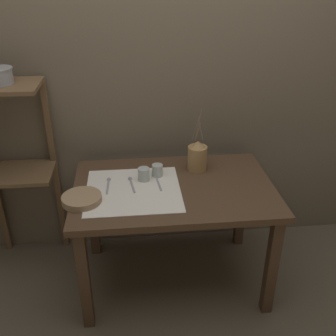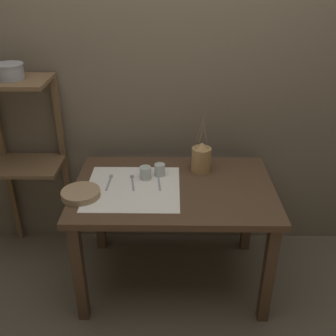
{
  "view_description": "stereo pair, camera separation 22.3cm",
  "coord_description": "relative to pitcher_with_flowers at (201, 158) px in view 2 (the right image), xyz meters",
  "views": [
    {
      "loc": [
        -0.23,
        -1.96,
        1.86
      ],
      "look_at": [
        -0.03,
        0.0,
        0.83
      ],
      "focal_mm": 42.0,
      "sensor_mm": 36.0,
      "label": 1
    },
    {
      "loc": [
        -0.01,
        -1.97,
        1.86
      ],
      "look_at": [
        -0.03,
        0.0,
        0.83
      ],
      "focal_mm": 42.0,
      "sensor_mm": 36.0,
      "label": 2
    }
  ],
  "objects": [
    {
      "name": "ground_plane",
      "position": [
        -0.17,
        -0.19,
        -0.8
      ],
      "size": [
        12.0,
        12.0,
        0.0
      ],
      "primitive_type": "plane",
      "color": "brown"
    },
    {
      "name": "stone_wall_back",
      "position": [
        -0.17,
        0.3,
        0.4
      ],
      "size": [
        7.0,
        0.06,
        2.4
      ],
      "color": "#6B5E4C",
      "rests_on": "ground_plane"
    },
    {
      "name": "wooden_table",
      "position": [
        -0.17,
        -0.19,
        -0.18
      ],
      "size": [
        1.17,
        0.77,
        0.71
      ],
      "color": "#4C3523",
      "rests_on": "ground_plane"
    },
    {
      "name": "wooden_shelf_unit",
      "position": [
        -1.12,
        0.14,
        0.07
      ],
      "size": [
        0.44,
        0.33,
        1.26
      ],
      "color": "brown",
      "rests_on": "ground_plane"
    },
    {
      "name": "linen_cloth",
      "position": [
        -0.4,
        -0.22,
        -0.09
      ],
      "size": [
        0.54,
        0.52,
        0.0
      ],
      "color": "white",
      "rests_on": "wooden_table"
    },
    {
      "name": "pitcher_with_flowers",
      "position": [
        0.0,
        0.0,
        0.0
      ],
      "size": [
        0.12,
        0.12,
        0.4
      ],
      "color": "#A87F4C",
      "rests_on": "wooden_table"
    },
    {
      "name": "wooden_bowl",
      "position": [
        -0.69,
        -0.31,
        -0.07
      ],
      "size": [
        0.22,
        0.22,
        0.04
      ],
      "color": "#9E7F5B",
      "rests_on": "wooden_table"
    },
    {
      "name": "glass_tumbler_near",
      "position": [
        -0.34,
        -0.11,
        -0.05
      ],
      "size": [
        0.07,
        0.07,
        0.08
      ],
      "color": "#B7C1BC",
      "rests_on": "wooden_table"
    },
    {
      "name": "glass_tumbler_far",
      "position": [
        -0.25,
        -0.06,
        -0.05
      ],
      "size": [
        0.07,
        0.07,
        0.07
      ],
      "color": "#B7C1BC",
      "rests_on": "wooden_table"
    },
    {
      "name": "spoon_inner",
      "position": [
        -0.55,
        -0.12,
        -0.08
      ],
      "size": [
        0.02,
        0.17,
        0.02
      ],
      "color": "#939399",
      "rests_on": "wooden_table"
    },
    {
      "name": "spoon_outer",
      "position": [
        -0.42,
        -0.12,
        -0.08
      ],
      "size": [
        0.04,
        0.17,
        0.02
      ],
      "color": "#939399",
      "rests_on": "wooden_table"
    },
    {
      "name": "knife_center",
      "position": [
        -0.26,
        -0.17,
        -0.09
      ],
      "size": [
        0.03,
        0.16,
        0.0
      ],
      "color": "#939399",
      "rests_on": "wooden_table"
    },
    {
      "name": "metal_pot_large",
      "position": [
        -1.12,
        0.09,
        0.51
      ],
      "size": [
        0.17,
        0.17,
        0.09
      ],
      "color": "#939399",
      "rests_on": "wooden_shelf_unit"
    }
  ]
}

